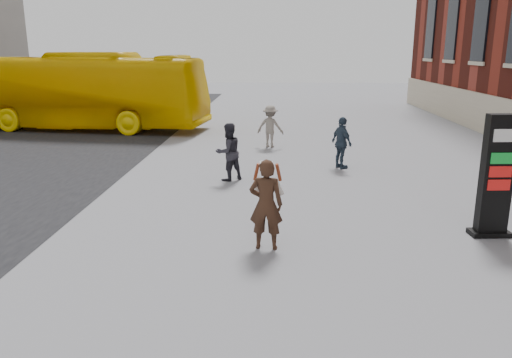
{
  "coord_description": "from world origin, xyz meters",
  "views": [
    {
      "loc": [
        -0.31,
        -9.22,
        3.83
      ],
      "look_at": [
        -0.7,
        1.01,
        1.15
      ],
      "focal_mm": 35.0,
      "sensor_mm": 36.0,
      "label": 1
    }
  ],
  "objects_px": {
    "woman": "(266,203)",
    "pedestrian_a": "(228,152)",
    "info_pylon": "(496,176)",
    "pedestrian_b": "(270,126)",
    "bus": "(71,91)",
    "pedestrian_c": "(342,143)"
  },
  "relations": [
    {
      "from": "woman",
      "to": "pedestrian_c",
      "type": "height_order",
      "value": "woman"
    },
    {
      "from": "bus",
      "to": "pedestrian_c",
      "type": "xyz_separation_m",
      "value": [
        12.12,
        -7.97,
        -0.99
      ]
    },
    {
      "from": "pedestrian_b",
      "to": "pedestrian_c",
      "type": "xyz_separation_m",
      "value": [
        2.38,
        -3.57,
        0.01
      ]
    },
    {
      "from": "bus",
      "to": "pedestrian_b",
      "type": "relative_size",
      "value": 7.93
    },
    {
      "from": "info_pylon",
      "to": "bus",
      "type": "bearing_deg",
      "value": 131.9
    },
    {
      "from": "pedestrian_b",
      "to": "pedestrian_c",
      "type": "bearing_deg",
      "value": 139.16
    },
    {
      "from": "woman",
      "to": "pedestrian_b",
      "type": "xyz_separation_m",
      "value": [
        -0.03,
        10.52,
        -0.09
      ]
    },
    {
      "from": "pedestrian_b",
      "to": "pedestrian_c",
      "type": "distance_m",
      "value": 4.29
    },
    {
      "from": "bus",
      "to": "pedestrian_c",
      "type": "distance_m",
      "value": 14.54
    },
    {
      "from": "info_pylon",
      "to": "woman",
      "type": "relative_size",
      "value": 1.43
    },
    {
      "from": "woman",
      "to": "pedestrian_b",
      "type": "bearing_deg",
      "value": -85.11
    },
    {
      "from": "pedestrian_b",
      "to": "info_pylon",
      "type": "bearing_deg",
      "value": 131.74
    },
    {
      "from": "woman",
      "to": "pedestrian_a",
      "type": "distance_m",
      "value": 5.4
    },
    {
      "from": "woman",
      "to": "pedestrian_c",
      "type": "distance_m",
      "value": 7.33
    },
    {
      "from": "pedestrian_b",
      "to": "pedestrian_c",
      "type": "height_order",
      "value": "pedestrian_c"
    },
    {
      "from": "info_pylon",
      "to": "pedestrian_c",
      "type": "height_order",
      "value": "info_pylon"
    },
    {
      "from": "info_pylon",
      "to": "pedestrian_b",
      "type": "xyz_separation_m",
      "value": [
        -4.75,
        9.64,
        -0.45
      ]
    },
    {
      "from": "pedestrian_a",
      "to": "pedestrian_b",
      "type": "height_order",
      "value": "pedestrian_a"
    },
    {
      "from": "pedestrian_a",
      "to": "pedestrian_c",
      "type": "relative_size",
      "value": 1.01
    },
    {
      "from": "pedestrian_c",
      "to": "bus",
      "type": "bearing_deg",
      "value": 28.79
    },
    {
      "from": "pedestrian_a",
      "to": "pedestrian_c",
      "type": "xyz_separation_m",
      "value": [
        3.57,
        1.69,
        -0.01
      ]
    },
    {
      "from": "info_pylon",
      "to": "bus",
      "type": "xyz_separation_m",
      "value": [
        -14.49,
        14.04,
        0.56
      ]
    }
  ]
}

